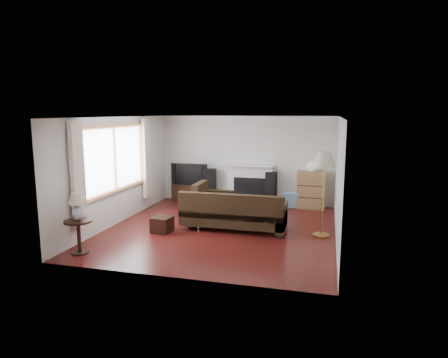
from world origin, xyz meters
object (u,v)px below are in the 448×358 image
(bookshelf, at_px, (311,190))
(coffee_table, at_px, (239,208))
(sectional_sofa, at_px, (234,211))
(floor_lamp, at_px, (323,194))
(tv_stand, at_px, (191,193))
(side_table, at_px, (79,237))

(bookshelf, xyz_separation_m, coffee_table, (-1.75, -1.19, -0.32))
(sectional_sofa, relative_size, floor_lamp, 1.39)
(coffee_table, bearing_deg, tv_stand, 144.43)
(bookshelf, bearing_deg, coffee_table, -145.64)
(bookshelf, bearing_deg, tv_stand, -179.29)
(bookshelf, bearing_deg, floor_lamp, -82.26)
(sectional_sofa, height_order, side_table, sectional_sofa)
(side_table, bearing_deg, bookshelf, 49.39)
(floor_lamp, xyz_separation_m, side_table, (-4.35, -2.24, -0.59))
(tv_stand, height_order, coffee_table, tv_stand)
(bookshelf, xyz_separation_m, sectional_sofa, (-1.58, -2.43, -0.11))
(floor_lamp, bearing_deg, side_table, -152.78)
(tv_stand, relative_size, floor_lamp, 0.57)
(coffee_table, bearing_deg, floor_lamp, -32.43)
(bookshelf, height_order, side_table, bookshelf)
(tv_stand, relative_size, bookshelf, 1.01)
(floor_lamp, bearing_deg, sectional_sofa, 179.56)
(tv_stand, distance_m, floor_lamp, 4.52)
(bookshelf, height_order, coffee_table, bookshelf)
(sectional_sofa, distance_m, coffee_table, 1.27)
(sectional_sofa, bearing_deg, side_table, -137.19)
(bookshelf, relative_size, sectional_sofa, 0.41)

